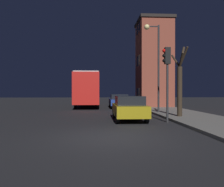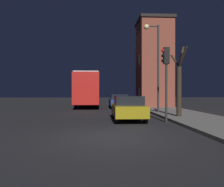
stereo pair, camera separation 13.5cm
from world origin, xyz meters
The scene contains 8 objects.
ground_plane centered at (0.00, 0.00, 0.00)m, with size 120.00×120.00×0.00m, color black.
brick_building centered at (5.45, 15.39, 4.81)m, with size 3.61×4.00×9.29m.
streetlamp centered at (3.73, 8.37, 4.56)m, with size 1.17×0.40×6.63m.
traffic_light centered at (3.20, 3.69, 2.93)m, with size 0.43×0.24×4.07m.
bare_tree centered at (4.56, 5.34, 2.17)m, with size 1.09×1.56×4.46m.
bus centered at (-1.69, 17.42, 2.15)m, with size 2.49×11.24×3.62m.
car_near_lane centered at (1.26, 4.60, 0.74)m, with size 1.72×3.82×1.42m.
car_mid_lane centered at (1.57, 14.68, 0.76)m, with size 1.88×4.53×1.42m.
Camera 2 is at (-0.33, -7.96, 1.64)m, focal length 35.00 mm.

